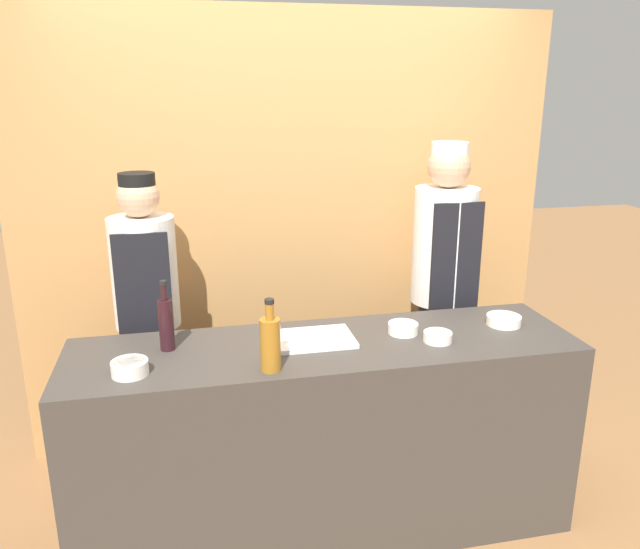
{
  "coord_description": "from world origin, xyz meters",
  "views": [
    {
      "loc": [
        -0.56,
        -2.44,
        2.0
      ],
      "look_at": [
        0.0,
        0.12,
        1.21
      ],
      "focal_mm": 35.0,
      "sensor_mm": 36.0,
      "label": 1
    }
  ],
  "objects": [
    {
      "name": "ground_plane",
      "position": [
        0.0,
        0.0,
        0.0
      ],
      "size": [
        14.0,
        14.0,
        0.0
      ],
      "primitive_type": "plane",
      "color": "olive"
    },
    {
      "name": "cabinet_wall",
      "position": [
        0.0,
        0.97,
        1.2
      ],
      "size": [
        2.94,
        0.18,
        2.4
      ],
      "color": "#B7844C",
      "rests_on": "ground_plane"
    },
    {
      "name": "counter",
      "position": [
        0.0,
        0.0,
        0.46
      ],
      "size": [
        2.22,
        0.6,
        0.93
      ],
      "color": "#3D3833",
      "rests_on": "ground_plane"
    },
    {
      "name": "sauce_bowl_red",
      "position": [
        0.49,
        -0.08,
        0.95
      ],
      "size": [
        0.12,
        0.12,
        0.04
      ],
      "color": "white",
      "rests_on": "counter"
    },
    {
      "name": "sauce_bowl_brown",
      "position": [
        -0.81,
        -0.13,
        0.96
      ],
      "size": [
        0.14,
        0.14,
        0.06
      ],
      "color": "white",
      "rests_on": "counter"
    },
    {
      "name": "sauce_bowl_yellow",
      "position": [
        0.87,
        0.05,
        0.95
      ],
      "size": [
        0.16,
        0.16,
        0.04
      ],
      "color": "white",
      "rests_on": "counter"
    },
    {
      "name": "sauce_bowl_white",
      "position": [
        0.37,
        0.05,
        0.95
      ],
      "size": [
        0.14,
        0.14,
        0.05
      ],
      "color": "white",
      "rests_on": "counter"
    },
    {
      "name": "cutting_board",
      "position": [
        -0.04,
        0.04,
        0.94
      ],
      "size": [
        0.34,
        0.25,
        0.02
      ],
      "color": "white",
      "rests_on": "counter"
    },
    {
      "name": "bottle_wine",
      "position": [
        -0.67,
        0.09,
        1.05
      ],
      "size": [
        0.06,
        0.06,
        0.31
      ],
      "color": "black",
      "rests_on": "counter"
    },
    {
      "name": "bottle_amber",
      "position": [
        -0.27,
        -0.21,
        1.04
      ],
      "size": [
        0.08,
        0.08,
        0.3
      ],
      "color": "#9E661E",
      "rests_on": "counter"
    },
    {
      "name": "chef_left",
      "position": [
        -0.78,
        0.56,
        0.89
      ],
      "size": [
        0.32,
        0.32,
        1.62
      ],
      "color": "#28282D",
      "rests_on": "ground_plane"
    },
    {
      "name": "chef_right",
      "position": [
        0.78,
        0.56,
        0.95
      ],
      "size": [
        0.33,
        0.33,
        1.73
      ],
      "color": "#28282D",
      "rests_on": "ground_plane"
    }
  ]
}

